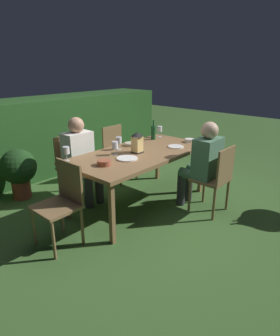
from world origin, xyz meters
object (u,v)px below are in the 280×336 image
at_px(potted_plant_corner, 19,169).
at_px(person_in_cream, 81,156).
at_px(chair_side_right_a, 73,164).
at_px(chair_head_near, 62,200).
at_px(person_in_green, 202,162).
at_px(plate_a, 127,158).
at_px(dining_table, 140,156).
at_px(lantern_centerpiece, 137,141).
at_px(chair_side_right_b, 118,151).
at_px(green_bottle_on_table, 153,132).
at_px(wine_glass_a, 119,141).
at_px(chair_side_left_b, 216,177).
at_px(bowl_bread, 104,162).
at_px(wine_glass_d, 160,129).
at_px(wine_glass_b, 66,151).
at_px(plate_b, 176,147).
at_px(bowl_olives, 131,144).
at_px(bowl_salad, 189,140).
at_px(wine_glass_c, 115,146).

bearing_deg(potted_plant_corner, person_in_cream, -52.90).
relative_size(chair_side_right_a, person_in_cream, 0.76).
xyz_separation_m(chair_head_near, person_in_green, (1.64, -0.67, 0.15)).
bearing_deg(plate_a, dining_table, 13.72).
xyz_separation_m(person_in_cream, lantern_centerpiece, (0.39, -0.66, 0.24)).
xyz_separation_m(chair_side_right_b, green_bottle_on_table, (0.20, -0.57, 0.35)).
xyz_separation_m(dining_table, wine_glass_a, (-0.10, 0.28, 0.17)).
bearing_deg(chair_side_left_b, bowl_bread, 142.83).
bearing_deg(lantern_centerpiece, bowl_bread, -175.34).
bearing_deg(wine_glass_d, chair_side_right_b, 124.65).
height_order(chair_side_right_a, wine_glass_b, wine_glass_b).
bearing_deg(plate_b, wine_glass_d, 58.95).
xyz_separation_m(dining_table, bowl_olives, (0.15, 0.30, 0.07)).
bearing_deg(chair_head_near, bowl_salad, -5.67).
xyz_separation_m(wine_glass_d, plate_a, (-1.13, -0.39, -0.11)).
bearing_deg(wine_glass_c, bowl_salad, -17.15).
distance_m(wine_glass_d, bowl_bread, 1.50).
relative_size(plate_b, bowl_olives, 1.26).
height_order(chair_head_near, wine_glass_b, wine_glass_b).
xyz_separation_m(person_in_green, green_bottle_on_table, (0.20, 0.96, 0.20)).
height_order(chair_head_near, person_in_green, person_in_green).
bearing_deg(person_in_cream, plate_a, -81.63).
distance_m(person_in_cream, potted_plant_corner, 0.92).
distance_m(wine_glass_a, bowl_olives, 0.26).
bearing_deg(bowl_olives, dining_table, -115.89).
xyz_separation_m(dining_table, wine_glass_c, (-0.30, 0.15, 0.17)).
relative_size(person_in_cream, lantern_centerpiece, 4.34).
xyz_separation_m(wine_glass_a, bowl_bread, (-0.55, -0.32, -0.09)).
bearing_deg(lantern_centerpiece, person_in_green, -54.87).
xyz_separation_m(wine_glass_a, wine_glass_c, (-0.20, -0.13, 0.00)).
distance_m(person_in_green, potted_plant_corner, 2.49).
distance_m(wine_glass_a, plate_a, 0.44).
bearing_deg(chair_side_left_b, wine_glass_a, 114.84).
xyz_separation_m(chair_side_right_a, wine_glass_c, (0.13, -0.71, 0.36)).
relative_size(chair_side_right_a, chair_side_right_b, 1.00).
xyz_separation_m(person_in_green, bowl_bread, (-1.08, 0.62, 0.12)).
bearing_deg(plate_b, person_in_cream, 136.49).
relative_size(chair_head_near, chair_side_left_b, 1.00).
height_order(chair_side_right_a, green_bottle_on_table, green_bottle_on_table).
distance_m(lantern_centerpiece, bowl_olives, 0.37).
relative_size(wine_glass_c, plate_a, 0.67).
height_order(wine_glass_d, bowl_olives, wine_glass_d).
distance_m(chair_head_near, lantern_centerpiece, 1.23).
xyz_separation_m(chair_side_right_a, person_in_green, (0.86, -1.53, 0.15)).
relative_size(chair_side_right_b, plate_a, 3.47).
distance_m(person_in_cream, bowl_olives, 0.69).
relative_size(person_in_green, green_bottle_on_table, 3.96).
bearing_deg(chair_side_right_b, chair_side_right_a, 180.00).
bearing_deg(bowl_salad, lantern_centerpiece, 166.62).
height_order(person_in_green, bowl_bread, person_in_green).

